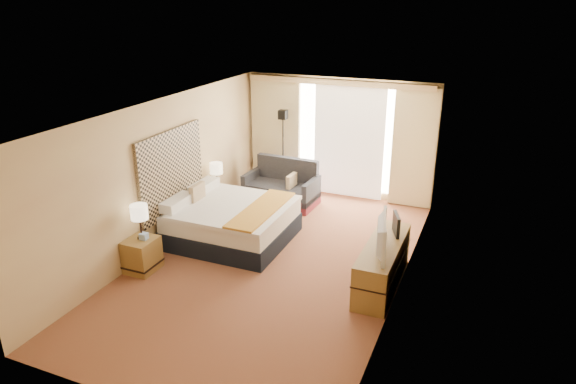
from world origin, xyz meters
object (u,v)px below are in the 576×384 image
at_px(loveseat, 282,189).
at_px(lamp_right, 216,169).
at_px(desk_chair, 386,247).
at_px(media_dresser, 382,264).
at_px(bed, 232,221).
at_px(television, 377,235).
at_px(floor_lamp, 283,135).
at_px(lamp_left, 139,213).
at_px(nightstand_right, 219,201).
at_px(nightstand_left, 142,255).

relative_size(loveseat, lamp_right, 2.89).
height_order(loveseat, desk_chair, desk_chair).
bearing_deg(lamp_right, media_dresser, -21.37).
bearing_deg(desk_chair, bed, 156.20).
distance_m(lamp_right, television, 4.08).
relative_size(floor_lamp, lamp_left, 3.24).
distance_m(nightstand_right, floor_lamp, 2.09).
bearing_deg(nightstand_right, loveseat, 47.56).
bearing_deg(nightstand_left, bed, 62.45).
distance_m(nightstand_left, television, 3.79).
height_order(floor_lamp, television, floor_lamp).
bearing_deg(lamp_left, nightstand_right, 90.17).
xyz_separation_m(nightstand_left, television, (3.65, 0.75, 0.70)).
relative_size(loveseat, lamp_left, 2.67).
distance_m(nightstand_left, desk_chair, 3.94).
bearing_deg(lamp_right, bed, -48.72).
bearing_deg(lamp_left, bed, 62.04).
distance_m(loveseat, floor_lamp, 1.21).
xyz_separation_m(nightstand_right, desk_chair, (3.67, -1.08, 0.18)).
xyz_separation_m(media_dresser, lamp_left, (-3.69, -1.01, 0.65)).
height_order(desk_chair, television, television).
bearing_deg(bed, desk_chair, -2.53).
xyz_separation_m(bed, television, (2.84, -0.80, 0.62)).
bearing_deg(bed, television, -15.79).
relative_size(nightstand_left, television, 0.57).
xyz_separation_m(lamp_right, television, (3.68, -1.76, 0.01)).
bearing_deg(loveseat, television, -43.38).
height_order(media_dresser, floor_lamp, floor_lamp).
relative_size(nightstand_right, loveseat, 0.35).
bearing_deg(floor_lamp, loveseat, -68.70).
height_order(bed, lamp_left, lamp_left).
relative_size(bed, lamp_left, 3.47).
bearing_deg(lamp_right, floor_lamp, 65.49).
distance_m(nightstand_right, media_dresser, 3.97).
xyz_separation_m(nightstand_right, lamp_left, (0.01, -2.46, 0.73)).
height_order(nightstand_right, desk_chair, desk_chair).
bearing_deg(lamp_left, nightstand_left, -100.18).
bearing_deg(desk_chair, television, -113.09).
relative_size(nightstand_right, media_dresser, 0.31).
xyz_separation_m(nightstand_right, bed, (0.81, -0.95, 0.09)).
bearing_deg(floor_lamp, television, -49.28).
height_order(media_dresser, lamp_right, lamp_right).
distance_m(floor_lamp, lamp_left, 4.19).
bearing_deg(desk_chair, media_dresser, -106.92).
distance_m(media_dresser, floor_lamp, 4.42).
height_order(desk_chair, lamp_left, lamp_left).
xyz_separation_m(floor_lamp, television, (2.93, -3.41, -0.36)).
bearing_deg(bed, floor_lamp, 92.03).
height_order(nightstand_right, television, television).
bearing_deg(nightstand_left, media_dresser, 15.84).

